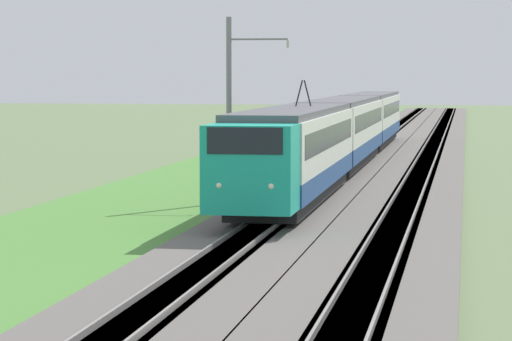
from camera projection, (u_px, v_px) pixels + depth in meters
name	position (u px, v px, depth m)	size (l,w,h in m)	color
ballast_main	(337.00, 173.00, 63.73)	(240.00, 4.40, 0.30)	#605B56
ballast_adjacent	(421.00, 174.00, 62.98)	(240.00, 4.40, 0.30)	#605B56
track_main	(337.00, 173.00, 63.72)	(240.00, 1.57, 0.45)	#4C4238
track_adjacent	(421.00, 174.00, 62.98)	(240.00, 1.57, 0.45)	#4C4238
grass_verge	(239.00, 173.00, 64.63)	(240.00, 9.90, 0.12)	#4C8438
passenger_train	(343.00, 128.00, 66.52)	(59.65, 2.97, 5.10)	#19A88E
catenary_mast_mid	(231.00, 108.00, 48.98)	(0.22, 2.56, 7.64)	slate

